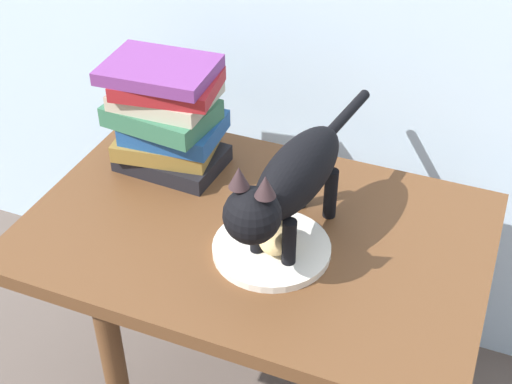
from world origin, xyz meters
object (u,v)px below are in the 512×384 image
(side_table, at_px, (256,258))
(bread_roll, at_px, (276,237))
(plate, at_px, (272,248))
(book_stack, at_px, (167,116))
(cat, at_px, (290,182))

(side_table, xyz_separation_m, bread_roll, (0.06, -0.05, 0.11))
(side_table, xyz_separation_m, plate, (0.05, -0.05, 0.08))
(plate, xyz_separation_m, book_stack, (-0.28, 0.17, 0.11))
(side_table, height_order, bread_roll, bread_roll)
(bread_roll, distance_m, book_stack, 0.35)
(bread_roll, bearing_deg, plate, 159.74)
(plate, height_order, cat, cat)
(plate, xyz_separation_m, bread_roll, (0.01, -0.00, 0.03))
(side_table, distance_m, cat, 0.22)
(cat, bearing_deg, book_stack, 155.27)
(cat, bearing_deg, bread_roll, -104.78)
(plate, bearing_deg, book_stack, 148.98)
(cat, bearing_deg, plate, -119.87)
(plate, height_order, book_stack, book_stack)
(cat, distance_m, book_stack, 0.33)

